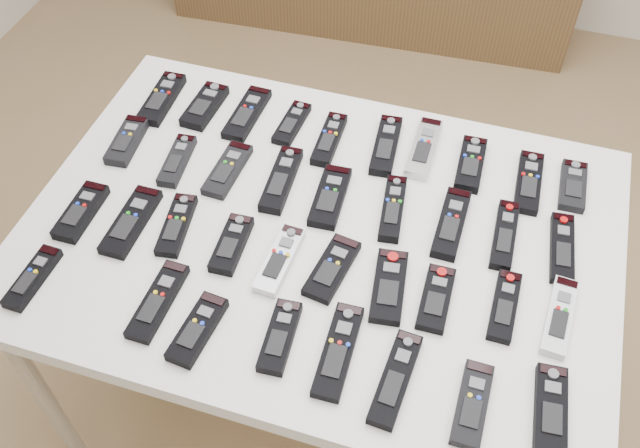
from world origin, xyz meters
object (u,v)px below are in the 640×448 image
(table, at_px, (320,247))
(remote_19, at_px, (81,212))
(remote_9, at_px, (573,186))
(remote_34, at_px, (395,379))
(remote_8, at_px, (529,182))
(remote_15, at_px, (393,208))
(remote_17, at_px, (505,235))
(remote_4, at_px, (329,139))
(remote_24, at_px, (332,268))
(remote_0, at_px, (162,99))
(remote_29, at_px, (33,278))
(remote_32, at_px, (280,337))
(remote_5, at_px, (386,145))
(remote_28, at_px, (559,317))
(remote_2, at_px, (247,114))
(remote_3, at_px, (292,123))
(remote_1, at_px, (205,106))
(remote_22, at_px, (232,244))
(remote_23, at_px, (279,260))
(remote_35, at_px, (472,404))
(remote_18, at_px, (562,248))
(remote_30, at_px, (158,301))
(remote_7, at_px, (471,164))
(remote_21, at_px, (177,225))
(remote_25, at_px, (389,286))
(remote_20, at_px, (131,221))
(remote_36, at_px, (551,409))
(remote_10, at_px, (127,141))
(remote_11, at_px, (177,161))
(remote_33, at_px, (338,351))
(remote_6, at_px, (424,149))
(remote_13, at_px, (281,180))
(remote_12, at_px, (228,170))
(remote_27, at_px, (504,306))
(remote_16, at_px, (451,224))
(remote_26, at_px, (436,298))
(remote_14, at_px, (330,197))

(table, xyz_separation_m, remote_19, (-0.50, -0.12, 0.07))
(remote_9, relative_size, remote_34, 0.76)
(remote_8, bearing_deg, remote_15, -150.02)
(remote_17, bearing_deg, remote_4, 157.52)
(remote_24, bearing_deg, remote_0, 154.59)
(remote_29, xyz_separation_m, remote_32, (0.52, 0.02, 0.00))
(remote_5, distance_m, remote_17, 0.36)
(remote_4, relative_size, remote_28, 0.95)
(remote_2, distance_m, remote_19, 0.46)
(remote_0, relative_size, remote_3, 1.25)
(remote_1, xyz_separation_m, remote_22, (0.23, -0.38, 0.00))
(remote_19, bearing_deg, remote_23, 0.34)
(remote_9, bearing_deg, remote_35, -103.50)
(remote_2, height_order, remote_18, remote_2)
(remote_30, relative_size, remote_35, 1.13)
(remote_0, relative_size, remote_7, 1.13)
(remote_21, bearing_deg, remote_25, -10.93)
(remote_9, height_order, remote_32, remote_32)
(remote_7, xyz_separation_m, remote_20, (-0.66, -0.39, -0.00))
(remote_19, xyz_separation_m, remote_20, (0.11, 0.01, -0.00))
(remote_0, distance_m, remote_22, 0.51)
(remote_9, bearing_deg, remote_24, -141.08)
(remote_7, xyz_separation_m, remote_30, (-0.52, -0.55, -0.00))
(remote_17, distance_m, remote_25, 0.28)
(remote_19, distance_m, remote_24, 0.56)
(remote_36, bearing_deg, remote_10, 154.66)
(remote_4, xyz_separation_m, remote_32, (0.07, -0.54, 0.00))
(remote_30, bearing_deg, remote_3, 82.74)
(remote_11, distance_m, remote_19, 0.24)
(remote_22, relative_size, remote_30, 0.80)
(remote_33, bearing_deg, remote_9, 53.69)
(remote_19, height_order, remote_22, same)
(remote_18, distance_m, remote_33, 0.53)
(remote_6, height_order, remote_13, same)
(remote_17, height_order, remote_30, remote_17)
(remote_11, height_order, remote_12, remote_11)
(remote_21, xyz_separation_m, remote_36, (0.80, -0.19, 0.00))
(remote_9, xyz_separation_m, remote_19, (-1.00, -0.40, 0.00))
(remote_27, bearing_deg, remote_16, 128.67)
(remote_1, relative_size, remote_17, 0.87)
(remote_23, bearing_deg, remote_26, 2.87)
(remote_12, bearing_deg, remote_0, 146.81)
(remote_10, distance_m, remote_27, 0.93)
(remote_12, xyz_separation_m, remote_29, (-0.26, -0.40, 0.00))
(remote_14, bearing_deg, remote_23, -107.18)
(remote_29, distance_m, remote_34, 0.74)
(remote_5, height_order, remote_27, remote_5)
(remote_7, xyz_separation_m, remote_27, (0.13, -0.36, -0.00))
(remote_6, bearing_deg, remote_4, -171.13)
(remote_13, xyz_separation_m, remote_28, (0.63, -0.18, -0.00))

